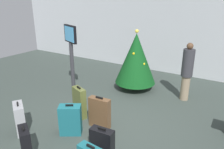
{
  "coord_description": "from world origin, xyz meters",
  "views": [
    {
      "loc": [
        2.56,
        -3.74,
        2.91
      ],
      "look_at": [
        -0.45,
        1.06,
        0.9
      ],
      "focal_mm": 34.55,
      "sensor_mm": 36.0,
      "label": 1
    }
  ],
  "objects_px": {
    "suitcase_1": "(100,113)",
    "suitcase_6": "(102,141)",
    "suitcase_3": "(79,102)",
    "flight_info_kiosk": "(71,49)",
    "suitcase_4": "(20,118)",
    "holiday_tree": "(136,58)",
    "traveller_0": "(187,71)",
    "suitcase_0": "(70,120)",
    "suitcase_5": "(26,144)"
  },
  "relations": [
    {
      "from": "suitcase_3",
      "to": "suitcase_4",
      "type": "height_order",
      "value": "suitcase_3"
    },
    {
      "from": "traveller_0",
      "to": "suitcase_0",
      "type": "xyz_separation_m",
      "value": [
        -1.71,
        -3.14,
        -0.57
      ]
    },
    {
      "from": "suitcase_1",
      "to": "suitcase_4",
      "type": "xyz_separation_m",
      "value": [
        -1.41,
        -1.13,
        -0.03
      ]
    },
    {
      "from": "traveller_0",
      "to": "suitcase_3",
      "type": "relative_size",
      "value": 2.09
    },
    {
      "from": "flight_info_kiosk",
      "to": "suitcase_1",
      "type": "xyz_separation_m",
      "value": [
        1.82,
        -1.13,
        -1.08
      ]
    },
    {
      "from": "suitcase_0",
      "to": "suitcase_1",
      "type": "bearing_deg",
      "value": 54.58
    },
    {
      "from": "flight_info_kiosk",
      "to": "suitcase_3",
      "type": "xyz_separation_m",
      "value": [
        1.11,
        -1.01,
        -1.06
      ]
    },
    {
      "from": "suitcase_0",
      "to": "suitcase_6",
      "type": "distance_m",
      "value": 0.99
    },
    {
      "from": "suitcase_1",
      "to": "suitcase_5",
      "type": "distance_m",
      "value": 1.72
    },
    {
      "from": "holiday_tree",
      "to": "suitcase_4",
      "type": "relative_size",
      "value": 2.74
    },
    {
      "from": "traveller_0",
      "to": "suitcase_5",
      "type": "height_order",
      "value": "traveller_0"
    },
    {
      "from": "flight_info_kiosk",
      "to": "suitcase_4",
      "type": "height_order",
      "value": "flight_info_kiosk"
    },
    {
      "from": "suitcase_4",
      "to": "traveller_0",
      "type": "bearing_deg",
      "value": 53.72
    },
    {
      "from": "holiday_tree",
      "to": "suitcase_5",
      "type": "relative_size",
      "value": 2.91
    },
    {
      "from": "suitcase_3",
      "to": "suitcase_5",
      "type": "relative_size",
      "value": 1.2
    },
    {
      "from": "suitcase_1",
      "to": "suitcase_6",
      "type": "bearing_deg",
      "value": -52.01
    },
    {
      "from": "flight_info_kiosk",
      "to": "suitcase_0",
      "type": "bearing_deg",
      "value": -49.98
    },
    {
      "from": "traveller_0",
      "to": "suitcase_0",
      "type": "height_order",
      "value": "traveller_0"
    },
    {
      "from": "traveller_0",
      "to": "suitcase_3",
      "type": "height_order",
      "value": "traveller_0"
    },
    {
      "from": "suitcase_3",
      "to": "suitcase_1",
      "type": "bearing_deg",
      "value": -9.79
    },
    {
      "from": "traveller_0",
      "to": "suitcase_6",
      "type": "bearing_deg",
      "value": -102.56
    },
    {
      "from": "suitcase_0",
      "to": "suitcase_6",
      "type": "height_order",
      "value": "suitcase_0"
    },
    {
      "from": "flight_info_kiosk",
      "to": "traveller_0",
      "type": "bearing_deg",
      "value": 24.81
    },
    {
      "from": "suitcase_1",
      "to": "suitcase_4",
      "type": "distance_m",
      "value": 1.81
    },
    {
      "from": "suitcase_4",
      "to": "suitcase_5",
      "type": "relative_size",
      "value": 1.06
    },
    {
      "from": "suitcase_1",
      "to": "suitcase_4",
      "type": "height_order",
      "value": "suitcase_1"
    },
    {
      "from": "holiday_tree",
      "to": "traveller_0",
      "type": "xyz_separation_m",
      "value": [
        1.63,
        0.07,
        -0.15
      ]
    },
    {
      "from": "suitcase_4",
      "to": "suitcase_0",
      "type": "bearing_deg",
      "value": 29.3
    },
    {
      "from": "traveller_0",
      "to": "suitcase_1",
      "type": "bearing_deg",
      "value": -116.97
    },
    {
      "from": "flight_info_kiosk",
      "to": "suitcase_4",
      "type": "bearing_deg",
      "value": -79.65
    },
    {
      "from": "suitcase_1",
      "to": "flight_info_kiosk",
      "type": "bearing_deg",
      "value": 148.2
    },
    {
      "from": "suitcase_6",
      "to": "suitcase_1",
      "type": "bearing_deg",
      "value": 127.99
    },
    {
      "from": "flight_info_kiosk",
      "to": "suitcase_3",
      "type": "distance_m",
      "value": 1.83
    },
    {
      "from": "suitcase_3",
      "to": "suitcase_5",
      "type": "height_order",
      "value": "suitcase_3"
    },
    {
      "from": "suitcase_1",
      "to": "suitcase_6",
      "type": "xyz_separation_m",
      "value": [
        0.57,
        -0.74,
        -0.11
      ]
    },
    {
      "from": "suitcase_0",
      "to": "suitcase_6",
      "type": "bearing_deg",
      "value": -9.99
    },
    {
      "from": "flight_info_kiosk",
      "to": "suitcase_6",
      "type": "relative_size",
      "value": 3.8
    },
    {
      "from": "suitcase_0",
      "to": "suitcase_1",
      "type": "relative_size",
      "value": 0.93
    },
    {
      "from": "suitcase_0",
      "to": "suitcase_3",
      "type": "bearing_deg",
      "value": 114.66
    },
    {
      "from": "traveller_0",
      "to": "suitcase_6",
      "type": "relative_size",
      "value": 3.04
    },
    {
      "from": "holiday_tree",
      "to": "suitcase_4",
      "type": "bearing_deg",
      "value": -106.74
    },
    {
      "from": "holiday_tree",
      "to": "suitcase_6",
      "type": "relative_size",
      "value": 3.51
    },
    {
      "from": "suitcase_3",
      "to": "suitcase_6",
      "type": "xyz_separation_m",
      "value": [
        1.29,
        -0.86,
        -0.13
      ]
    },
    {
      "from": "holiday_tree",
      "to": "flight_info_kiosk",
      "type": "relative_size",
      "value": 0.92
    },
    {
      "from": "suitcase_3",
      "to": "suitcase_0",
      "type": "bearing_deg",
      "value": -65.34
    },
    {
      "from": "holiday_tree",
      "to": "suitcase_1",
      "type": "height_order",
      "value": "holiday_tree"
    },
    {
      "from": "suitcase_4",
      "to": "suitcase_6",
      "type": "xyz_separation_m",
      "value": [
        1.98,
        0.39,
        -0.08
      ]
    },
    {
      "from": "suitcase_1",
      "to": "suitcase_5",
      "type": "bearing_deg",
      "value": -108.63
    },
    {
      "from": "suitcase_4",
      "to": "suitcase_6",
      "type": "relative_size",
      "value": 1.28
    },
    {
      "from": "suitcase_3",
      "to": "suitcase_4",
      "type": "xyz_separation_m",
      "value": [
        -0.69,
        -1.25,
        -0.05
      ]
    }
  ]
}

